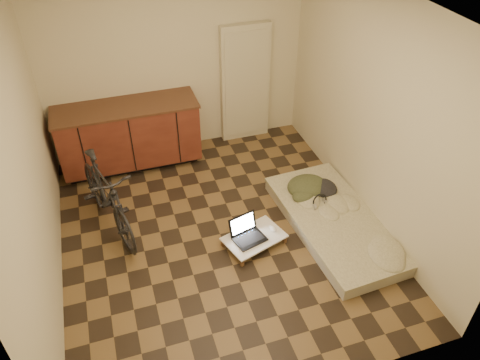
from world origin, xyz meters
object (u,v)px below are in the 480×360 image
object	(u,v)px
bicycle	(106,193)
futon	(335,222)
lap_desk	(254,238)
laptop	(247,234)

from	to	relation	value
bicycle	futon	distance (m)	2.63
bicycle	lap_desk	size ratio (longest dim) A/B	2.05
futon	bicycle	bearing A→B (deg)	158.15
lap_desk	laptop	size ratio (longest dim) A/B	1.87
bicycle	laptop	xyz separation A→B (m)	(1.41, -0.77, -0.34)
lap_desk	laptop	world-z (taller)	laptop
bicycle	laptop	bearing A→B (deg)	-44.43
lap_desk	laptop	distance (m)	0.10
lap_desk	laptop	bearing A→B (deg)	143.16
bicycle	lap_desk	xyz separation A→B (m)	(1.48, -0.79, -0.41)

